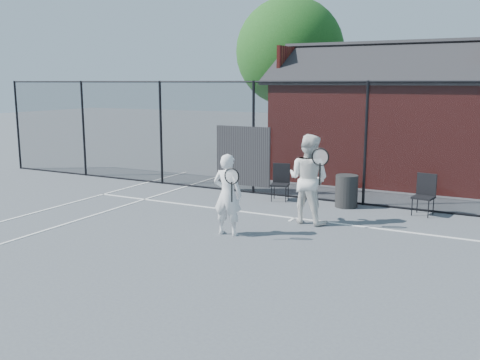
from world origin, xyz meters
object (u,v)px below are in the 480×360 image
at_px(waste_bin, 346,191).
at_px(chair_right, 423,195).
at_px(clubhouse, 383,127).
at_px(player_back, 308,179).
at_px(player_front, 228,195).
at_px(chair_left, 280,183).

bearing_deg(waste_bin, chair_right, 0.00).
distance_m(clubhouse, player_back, 6.23).
bearing_deg(player_back, chair_right, 40.77).
xyz_separation_m(clubhouse, player_back, (-0.12, -6.19, -0.66)).
relative_size(clubhouse, chair_right, 7.13).
height_order(player_front, waste_bin, player_front).
xyz_separation_m(player_front, waste_bin, (1.38, 3.40, -0.42)).
bearing_deg(clubhouse, player_front, -98.67).
height_order(clubhouse, waste_bin, clubhouse).
relative_size(player_back, chair_right, 2.08).
relative_size(player_front, chair_left, 1.77).
height_order(clubhouse, player_back, clubhouse).
xyz_separation_m(player_back, waste_bin, (0.31, 1.79, -0.56)).
height_order(player_front, player_back, player_back).
bearing_deg(clubhouse, chair_left, -108.43).
bearing_deg(chair_left, player_back, -63.99).
xyz_separation_m(player_front, chair_left, (-0.31, 3.30, -0.35)).
bearing_deg(waste_bin, clubhouse, 92.50).
distance_m(chair_right, waste_bin, 1.77).
distance_m(player_front, waste_bin, 3.69).
bearing_deg(clubhouse, chair_right, -66.00).
bearing_deg(chair_left, waste_bin, -9.75).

